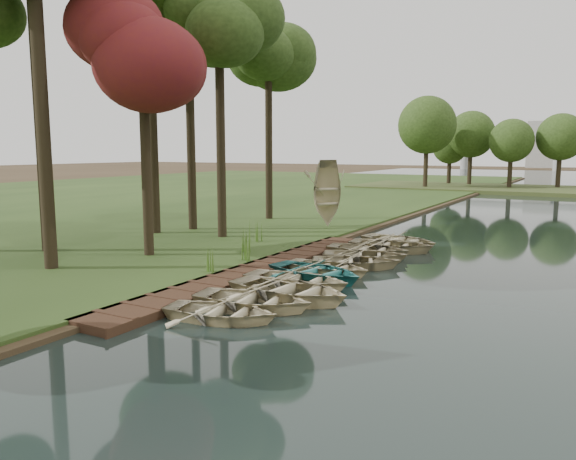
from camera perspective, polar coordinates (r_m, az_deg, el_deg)
The scene contains 24 objects.
ground at distance 20.29m, azimuth 0.66°, elevation -5.06°, with size 300.00×300.00×0.00m, color #3D2F1D.
boardwalk at distance 21.05m, azimuth -3.17°, elevation -4.16°, with size 1.60×16.00×0.30m, color #352014.
far_trees at distance 67.50m, azimuth 25.68°, elevation 8.88°, with size 45.60×5.60×8.80m.
building_b at distance 162.96m, azimuth 24.62°, elevation 7.90°, with size 8.00×8.00×12.00m, color #A5A5A0.
rowboat_0 at distance 15.39m, azimuth -6.79°, elevation -7.96°, with size 2.28×3.19×0.66m, color #BEB18A.
rowboat_1 at distance 16.36m, azimuth -3.56°, elevation -6.81°, with size 2.54×3.55×0.74m, color #BEB18A.
rowboat_2 at distance 17.28m, azimuth 0.10°, elevation -5.81°, with size 2.87×4.02×0.83m, color #BEB18A.
rowboat_3 at distance 18.71m, azimuth 0.89°, elevation -4.85°, with size 2.61×3.65×0.76m, color #BEB18A.
rowboat_4 at distance 19.95m, azimuth 2.84°, elevation -4.02°, with size 2.64×3.70×0.77m, color #2A7773.
rowboat_5 at distance 20.89m, azimuth 3.99°, elevation -3.58°, with size 2.38×3.34×0.69m, color #BEB18A.
rowboat_6 at distance 22.04m, azimuth 6.96°, elevation -2.97°, with size 2.46×3.44×0.71m, color #BEB18A.
rowboat_7 at distance 23.34m, azimuth 7.85°, elevation -2.36°, with size 2.47×3.45×0.72m, color #BEB18A.
rowboat_8 at distance 24.67m, azimuth 8.12°, elevation -1.77°, with size 2.55×3.57×0.74m, color #BEB18A.
rowboat_9 at distance 25.86m, azimuth 10.46°, elevation -1.31°, with size 2.71×3.80×0.79m, color #BEB18A.
rowboat_10 at distance 27.14m, azimuth 11.21°, elevation -0.87°, with size 2.76×3.87×0.80m, color #BEB18A.
stored_rowboat at distance 32.03m, azimuth 3.93°, elevation 1.06°, with size 2.70×3.78×0.78m, color #BEB18A.
tree_2 at distance 24.04m, azimuth -14.61°, elevation 17.11°, with size 4.48×4.48×10.16m.
tree_4 at distance 28.75m, azimuth -7.04°, elevation 19.64°, with size 3.91×3.91×11.95m.
tree_5 at distance 31.87m, azimuth -10.12°, elevation 20.04°, with size 5.47×5.47×13.38m.
tree_6 at distance 35.94m, azimuth -2.00°, elevation 16.88°, with size 5.06×5.06×12.03m.
reeds_0 at distance 20.20m, azimuth -8.07°, elevation -3.04°, with size 0.60×0.60×0.89m, color #3F661E.
reeds_1 at distance 23.80m, azimuth -4.46°, elevation -1.19°, with size 0.60×0.60×0.97m, color #3F661E.
reeds_2 at distance 22.14m, azimuth -4.22°, elevation -1.88°, with size 0.60×0.60×0.98m, color #3F661E.
reeds_3 at distance 26.69m, azimuth -3.27°, elevation -0.16°, with size 0.60×0.60×0.96m, color #3F661E.
Camera 1 is at (9.52, -17.30, 4.64)m, focal length 35.00 mm.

